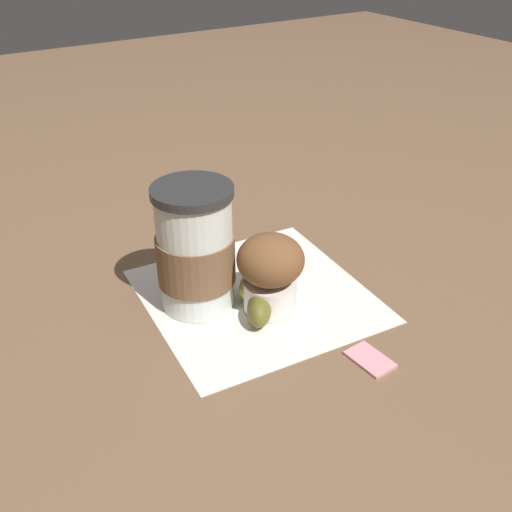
{
  "coord_description": "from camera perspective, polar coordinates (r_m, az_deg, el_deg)",
  "views": [
    {
      "loc": [
        -0.33,
        -0.51,
        0.43
      ],
      "look_at": [
        0.0,
        0.0,
        0.06
      ],
      "focal_mm": 42.0,
      "sensor_mm": 36.0,
      "label": 1
    }
  ],
  "objects": [
    {
      "name": "coffee_cup",
      "position": [
        0.69,
        -5.79,
        0.52
      ],
      "size": [
        0.09,
        0.09,
        0.15
      ],
      "color": "silver",
      "rests_on": "paper_napkin"
    },
    {
      "name": "muffin",
      "position": [
        0.69,
        1.4,
        -1.35
      ],
      "size": [
        0.08,
        0.08,
        0.1
      ],
      "color": "white",
      "rests_on": "paper_napkin"
    },
    {
      "name": "paper_napkin",
      "position": [
        0.74,
        0.0,
        -3.76
      ],
      "size": [
        0.28,
        0.28,
        0.0
      ],
      "primitive_type": "cube",
      "rotation": [
        0.0,
        0.0,
        -0.08
      ],
      "color": "white",
      "rests_on": "ground_plane"
    },
    {
      "name": "ground_plane",
      "position": [
        0.74,
        0.0,
        -3.8
      ],
      "size": [
        3.0,
        3.0,
        0.0
      ],
      "primitive_type": "plane",
      "color": "brown"
    },
    {
      "name": "banana",
      "position": [
        0.73,
        0.89,
        -2.68
      ],
      "size": [
        0.13,
        0.12,
        0.04
      ],
      "color": "#D6CC4C",
      "rests_on": "paper_napkin"
    },
    {
      "name": "sugar_packet",
      "position": [
        0.66,
        10.81,
        -9.54
      ],
      "size": [
        0.04,
        0.05,
        0.01
      ],
      "primitive_type": "cube",
      "rotation": [
        0.0,
        0.0,
        4.78
      ],
      "color": "pink",
      "rests_on": "ground_plane"
    }
  ]
}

